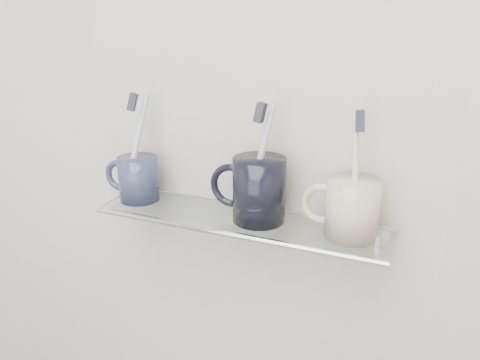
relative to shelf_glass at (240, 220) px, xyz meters
The scene contains 18 objects.
wall_back 0.17m from the shelf_glass, 90.00° to the left, with size 2.50×2.50×0.00m, color #BCB6AB.
shelf_glass is the anchor object (origin of this frame).
shelf_rail 0.06m from the shelf_glass, 90.00° to the right, with size 0.01×0.01×0.50m, color silver.
bracket_left 0.22m from the shelf_glass, 167.38° to the left, with size 0.02×0.02×0.03m, color silver.
bracket_right 0.22m from the shelf_glass, 12.62° to the left, with size 0.02×0.02×0.03m, color silver.
mug_left 0.21m from the shelf_glass, behind, with size 0.07×0.07×0.08m, color #1D263B.
mug_left_handle 0.25m from the shelf_glass, behind, with size 0.06×0.06×0.01m, color #1D263B.
toothbrush_left 0.23m from the shelf_glass, behind, with size 0.01×0.01×0.19m, color silver.
bristles_left 0.28m from the shelf_glass, behind, with size 0.01×0.02×0.03m, color #272B34.
mug_center 0.07m from the shelf_glass, ahead, with size 0.09×0.09×0.11m, color black.
mug_center_handle 0.06m from the shelf_glass, 164.26° to the left, with size 0.08×0.08×0.01m, color black.
toothbrush_center 0.11m from the shelf_glass, ahead, with size 0.01×0.01×0.19m, color silver.
bristles_center 0.19m from the shelf_glass, ahead, with size 0.01×0.02×0.03m, color #272B34.
mug_right 0.19m from the shelf_glass, ahead, with size 0.08×0.08×0.09m, color beige.
mug_right_handle 0.14m from the shelf_glass, ahead, with size 0.07×0.07×0.01m, color beige.
toothbrush_right 0.21m from the shelf_glass, ahead, with size 0.01×0.01×0.19m, color silver.
bristles_right 0.26m from the shelf_glass, ahead, with size 0.01×0.02×0.03m, color #272B34.
chrome_cap 0.23m from the shelf_glass, ahead, with size 0.03×0.03×0.01m, color silver.
Camera 1 is at (0.28, 0.38, 1.42)m, focal length 35.00 mm.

